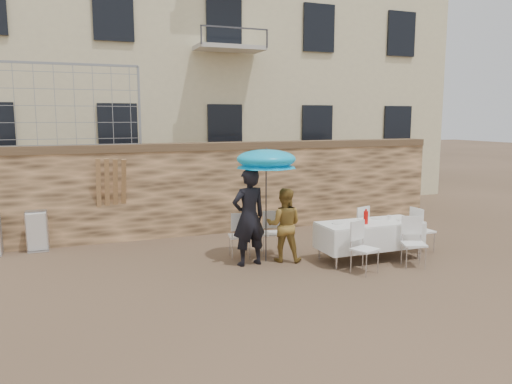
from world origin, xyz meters
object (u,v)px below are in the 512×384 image
object	(u,v)px
woman_dress	(284,225)
couple_chair_left	(239,235)
table_chair_front_left	(365,248)
table_chair_front_right	(414,243)
banquet_table	(370,224)
table_chair_side	(422,230)
table_chair_back	(356,227)
soda_bottle	(366,218)
couple_chair_right	(271,232)
umbrella	(266,162)
man_suit	(249,217)
chair_stack_right	(37,230)

from	to	relation	value
woman_dress	couple_chair_left	xyz separation A→B (m)	(-0.75, 0.55, -0.26)
table_chair_front_left	table_chair_front_right	distance (m)	1.10
table_chair_front_left	table_chair_front_right	bearing A→B (deg)	-20.72
banquet_table	table_chair_side	size ratio (longest dim) A/B	2.19
table_chair_back	soda_bottle	bearing A→B (deg)	48.66
woman_dress	couple_chair_right	bearing A→B (deg)	-57.65
woman_dress	table_chair_front_right	bearing A→B (deg)	176.64
table_chair_side	woman_dress	bearing A→B (deg)	79.57
soda_bottle	table_chair_back	distance (m)	1.11
table_chair_front_left	umbrella	bearing A→B (deg)	114.98
soda_bottle	table_chair_front_right	xyz separation A→B (m)	(0.70, -0.60, -0.43)
banquet_table	table_chair_front_left	distance (m)	0.99
table_chair_front_right	man_suit	bearing A→B (deg)	178.35
man_suit	umbrella	distance (m)	1.11
umbrella	soda_bottle	bearing A→B (deg)	-23.09
couple_chair_left	chair_stack_right	bearing A→B (deg)	-18.78
couple_chair_right	soda_bottle	bearing A→B (deg)	156.26
banquet_table	soda_bottle	xyz separation A→B (m)	(-0.20, -0.15, 0.17)
table_chair_back	chair_stack_right	distance (m)	6.90
couple_chair_left	table_chair_side	xyz separation A→B (m)	(3.80, -0.97, 0.00)
banquet_table	soda_bottle	world-z (taller)	soda_bottle
table_chair_side	chair_stack_right	bearing A→B (deg)	65.63
man_suit	soda_bottle	bearing A→B (deg)	155.17
woman_dress	table_chair_side	xyz separation A→B (m)	(3.05, -0.42, -0.26)
woman_dress	couple_chair_left	distance (m)	0.96
couple_chair_left	table_chair_back	bearing A→B (deg)	-176.28
soda_bottle	chair_stack_right	distance (m)	6.94
man_suit	banquet_table	size ratio (longest dim) A/B	0.91
table_chair_back	chair_stack_right	bearing A→B (deg)	-38.54
man_suit	woman_dress	distance (m)	0.78
table_chair_front_right	table_chair_back	bearing A→B (deg)	122.91
chair_stack_right	table_chair_side	bearing A→B (deg)	-21.75
couple_chair_left	banquet_table	world-z (taller)	couple_chair_left
couple_chair_right	table_chair_side	world-z (taller)	same
woman_dress	table_chair_front_left	size ratio (longest dim) A/B	1.53
banquet_table	table_chair_front_right	size ratio (longest dim) A/B	2.19
couple_chair_left	soda_bottle	world-z (taller)	soda_bottle
umbrella	couple_chair_left	distance (m)	1.62
woman_dress	banquet_table	world-z (taller)	woman_dress
woman_dress	table_chair_front_right	xyz separation A→B (m)	(2.15, -1.27, -0.26)
woman_dress	umbrella	world-z (taller)	umbrella
woman_dress	banquet_table	size ratio (longest dim) A/B	0.70
man_suit	table_chair_front_right	xyz separation A→B (m)	(2.90, -1.27, -0.47)
man_suit	couple_chair_right	distance (m)	1.01
man_suit	table_chair_front_right	size ratio (longest dim) A/B	1.98
chair_stack_right	table_chair_back	bearing A→B (deg)	-20.04
umbrella	banquet_table	xyz separation A→B (m)	(2.00, -0.62, -1.26)
couple_chair_left	table_chair_side	world-z (taller)	same
banquet_table	table_chair_back	size ratio (longest dim) A/B	2.19
man_suit	couple_chair_left	bearing A→B (deg)	-97.95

